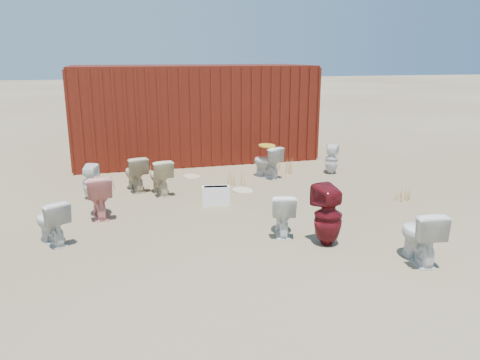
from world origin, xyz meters
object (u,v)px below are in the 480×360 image
object	(u,v)px
loose_tank	(216,196)
toilet_back_beige_left	(160,176)
shipping_container	(193,112)
toilet_front_a	(51,222)
toilet_back_beige_right	(135,173)
toilet_front_pink	(99,196)
toilet_front_c	(282,213)
toilet_back_yellowlid	(267,162)
toilet_front_maroon	(328,215)
toilet_front_e	(420,235)
toilet_back_e	(332,159)
toilet_back_a	(91,182)

from	to	relation	value
loose_tank	toilet_back_beige_left	bearing A→B (deg)	140.30
shipping_container	toilet_front_a	bearing A→B (deg)	-119.55
shipping_container	toilet_back_beige_right	xyz separation A→B (m)	(-1.70, -2.82, -0.85)
shipping_container	loose_tank	bearing A→B (deg)	-94.70
toilet_front_a	toilet_back_beige_right	size ratio (longest dim) A/B	0.93
toilet_front_a	toilet_front_pink	size ratio (longest dim) A/B	0.90
toilet_front_pink	toilet_back_beige_right	xyz separation A→B (m)	(0.68, 1.47, -0.01)
toilet_front_c	toilet_back_yellowlid	size ratio (longest dim) A/B	0.93
toilet_front_c	toilet_front_pink	bearing A→B (deg)	-14.49
toilet_front_c	toilet_front_maroon	bearing A→B (deg)	145.61
toilet_front_e	toilet_back_e	bearing A→B (deg)	-93.89
toilet_back_yellowlid	toilet_back_e	size ratio (longest dim) A/B	1.05
toilet_back_e	loose_tank	size ratio (longest dim) A/B	1.36
toilet_back_a	toilet_back_beige_left	xyz separation A→B (m)	(1.30, -0.02, 0.02)
loose_tank	toilet_back_beige_right	bearing A→B (deg)	142.57
toilet_front_a	toilet_front_pink	bearing A→B (deg)	-150.37
toilet_front_maroon	toilet_front_c	bearing A→B (deg)	-60.92
toilet_front_a	toilet_back_a	world-z (taller)	toilet_back_a
toilet_front_maroon	loose_tank	world-z (taller)	toilet_front_maroon
toilet_front_c	toilet_front_maroon	distance (m)	0.75
toilet_front_pink	toilet_back_beige_right	size ratio (longest dim) A/B	1.04
toilet_front_maroon	toilet_back_beige_right	xyz separation A→B (m)	(-2.49, 3.61, -0.09)
shipping_container	toilet_back_beige_left	bearing A→B (deg)	-111.16
shipping_container	toilet_back_beige_left	world-z (taller)	shipping_container
toilet_front_e	toilet_back_beige_left	xyz separation A→B (m)	(-2.96, 4.05, -0.01)
toilet_front_a	toilet_front_e	bearing A→B (deg)	129.25
toilet_front_c	toilet_front_maroon	xyz separation A→B (m)	(0.48, -0.57, 0.11)
shipping_container	toilet_back_beige_left	distance (m)	3.54
toilet_back_beige_left	toilet_back_yellowlid	xyz separation A→B (m)	(2.42, 0.65, 0.00)
toilet_back_beige_right	toilet_back_a	bearing A→B (deg)	10.11
toilet_back_yellowlid	toilet_back_e	distance (m)	1.55
toilet_front_pink	toilet_front_maroon	size ratio (longest dim) A/B	0.83
toilet_back_beige_right	toilet_front_a	bearing A→B (deg)	48.90
shipping_container	toilet_front_e	size ratio (longest dim) A/B	8.27
toilet_back_beige_left	toilet_back_beige_right	size ratio (longest dim) A/B	0.99
toilet_back_yellowlid	toilet_front_a	bearing A→B (deg)	5.86
toilet_front_c	loose_tank	size ratio (longest dim) A/B	1.32
toilet_front_pink	toilet_front_e	bearing A→B (deg)	137.78
toilet_front_a	toilet_front_e	xyz separation A→B (m)	(4.73, -1.93, 0.03)
toilet_front_a	toilet_front_pink	distance (m)	1.22
toilet_back_beige_left	toilet_back_yellowlid	distance (m)	2.51
toilet_front_a	toilet_front_c	world-z (taller)	same
toilet_front_a	toilet_front_e	world-z (taller)	toilet_front_e
toilet_back_beige_left	loose_tank	bearing A→B (deg)	122.07
toilet_back_beige_left	toilet_front_e	bearing A→B (deg)	116.06
toilet_front_pink	toilet_back_beige_left	world-z (taller)	toilet_front_pink
toilet_back_e	loose_tank	xyz separation A→B (m)	(-3.08, -1.59, -0.16)
toilet_back_a	toilet_back_e	size ratio (longest dim) A/B	0.98
toilet_back_a	loose_tank	bearing A→B (deg)	173.50
toilet_front_e	toilet_back_beige_left	size ratio (longest dim) A/B	1.03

